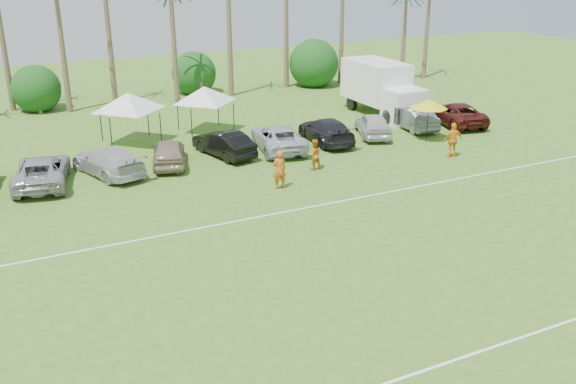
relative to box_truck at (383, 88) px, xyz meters
name	(u,v)px	position (x,y,z in m)	size (l,w,h in m)	color
field_lines	(321,277)	(-15.42, -18.90, -1.93)	(80.00, 12.10, 0.01)	white
palm_tree_4	(57,3)	(-19.42, 11.10, 5.54)	(2.40, 2.40, 8.90)	brown
bush_tree_1	(36,86)	(-21.42, 12.10, -0.14)	(4.00, 4.00, 4.00)	brown
bush_tree_2	(196,72)	(-9.42, 12.10, -0.14)	(4.00, 4.00, 4.00)	brown
bush_tree_3	(308,63)	(0.58, 12.10, -0.14)	(4.00, 4.00, 4.00)	brown
sideline_player_a	(279,170)	(-12.80, -10.07, -0.98)	(0.70, 0.46, 1.93)	orange
sideline_player_b	(314,154)	(-9.93, -8.31, -1.11)	(0.80, 0.62, 1.65)	#CB6B16
sideline_player_c	(453,140)	(-1.98, -9.87, -0.95)	(1.16, 0.48, 1.98)	orange
box_truck	(383,88)	(0.00, 0.00, 0.00)	(2.79, 7.05, 3.63)	white
canopy_tent_left	(127,93)	(-17.43, 0.78, 1.14)	(4.44, 4.44, 3.60)	black
canopy_tent_right	(204,86)	(-12.58, 1.16, 1.01)	(4.25, 4.25, 3.44)	black
market_umbrella	(429,104)	(-1.21, -6.58, 0.34)	(2.28, 2.28, 2.54)	black
parked_car_2	(42,171)	(-23.07, -4.41, -1.21)	(2.42, 5.24, 1.46)	#9C9D9F
parked_car_3	(108,161)	(-19.82, -4.29, -1.21)	(2.04, 5.02, 1.46)	#BBBBBB
parked_car_4	(169,152)	(-16.58, -4.19, -1.21)	(1.72, 4.27, 1.46)	gray
parked_car_5	(224,143)	(-13.33, -3.97, -1.21)	(1.54, 4.42, 1.46)	black
parked_car_6	(278,138)	(-10.08, -4.27, -1.21)	(2.42, 5.24, 1.46)	silver
parked_car_7	(326,130)	(-6.83, -4.14, -1.21)	(2.04, 5.02, 1.46)	black
parked_car_8	(373,125)	(-3.58, -4.28, -1.21)	(1.72, 4.27, 1.46)	silver
parked_car_9	(412,118)	(-0.33, -3.93, -1.21)	(1.54, 4.42, 1.46)	slate
parked_car_10	(456,114)	(2.92, -4.32, -1.21)	(2.42, 5.24, 1.46)	#4D1613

